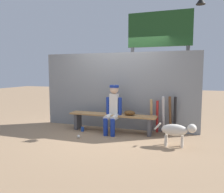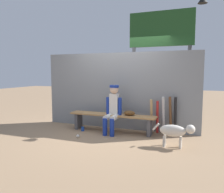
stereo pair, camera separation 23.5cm
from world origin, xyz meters
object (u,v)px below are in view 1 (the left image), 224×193
cup_on_bench (120,112)px  baseball_glove (130,113)px  baseball (79,136)px  dog (177,130)px  bat_aluminum_silver (163,115)px  bat_wood_dark (170,115)px  bat_aluminum_red (157,117)px  bat_aluminum_black (175,115)px  bat_wood_tan (151,116)px  player_seated (113,107)px  scoreboard (161,42)px  dugout_bench (112,118)px  cup_on_ground (83,129)px

cup_on_bench → baseball_glove: bearing=-7.5°
baseball → dog: 2.20m
cup_on_bench → dog: 1.61m
bat_aluminum_silver → dog: size_ratio=1.12×
bat_wood_dark → baseball: bat_wood_dark is taller
bat_aluminum_red → bat_aluminum_black: (0.42, 0.05, 0.05)m
baseball_glove → baseball: size_ratio=3.78×
bat_wood_tan → bat_wood_dark: size_ratio=0.91×
player_seated → bat_aluminum_black: bearing=16.6°
bat_aluminum_silver → dog: bat_aluminum_silver is taller
bat_aluminum_silver → scoreboard: (-0.20, 0.88, 1.89)m
bat_aluminum_black → cup_on_bench: (-1.33, -0.29, 0.05)m
bat_aluminum_black → scoreboard: scoreboard is taller
dugout_bench → dog: 1.76m
cup_on_bench → scoreboard: bearing=51.8°
dugout_bench → baseball_glove: 0.49m
baseball_glove → bat_aluminum_silver: (0.79, 0.25, -0.05)m
bat_aluminum_silver → dugout_bench: bearing=-168.9°
cup_on_ground → dog: dog is taller
baseball → bat_wood_tan: bearing=34.2°
bat_wood_tan → baseball: 1.86m
cup_on_bench → bat_wood_dark: bearing=12.6°
cup_on_bench → cup_on_ground: bearing=-165.4°
bat_wood_dark → bat_aluminum_silver: bearing=-157.9°
dugout_bench → dog: bearing=-21.7°
dugout_bench → baseball: 1.00m
baseball → cup_on_ground: size_ratio=0.67×
bat_aluminum_silver → bat_aluminum_red: bearing=168.0°
bat_aluminum_red → bat_wood_dark: bearing=5.7°
scoreboard → baseball_glove: bearing=-117.6°
cup_on_bench → player_seated: bearing=-132.4°
bat_aluminum_red → cup_on_ground: 1.93m
player_seated → bat_wood_dark: player_seated is taller
bat_wood_dark → baseball: 2.28m
dugout_bench → cup_on_bench: bearing=10.6°
bat_wood_tan → bat_aluminum_silver: bearing=0.3°
baseball_glove → bat_aluminum_silver: size_ratio=0.30×
player_seated → cup_on_ground: bearing=-173.1°
dugout_bench → bat_aluminum_red: (1.10, 0.28, 0.06)m
baseball → cup_on_bench: size_ratio=0.67×
bat_aluminum_black → baseball_glove: bearing=-162.9°
baseball_glove → cup_on_bench: (-0.27, 0.04, -0.00)m
player_seated → bat_aluminum_silver: player_seated is taller
bat_aluminum_silver → bat_wood_tan: bearing=-179.7°
dog → bat_wood_tan: bearing=127.2°
bat_wood_tan → bat_aluminum_red: 0.15m
baseball → baseball_glove: bearing=37.6°
dugout_bench → player_seated: bearing=-61.7°
bat_aluminum_silver → bat_aluminum_black: 0.28m
bat_aluminum_silver → cup_on_bench: (-1.06, -0.21, 0.05)m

